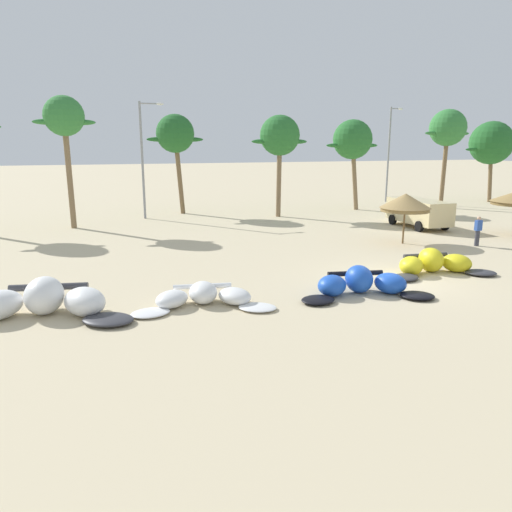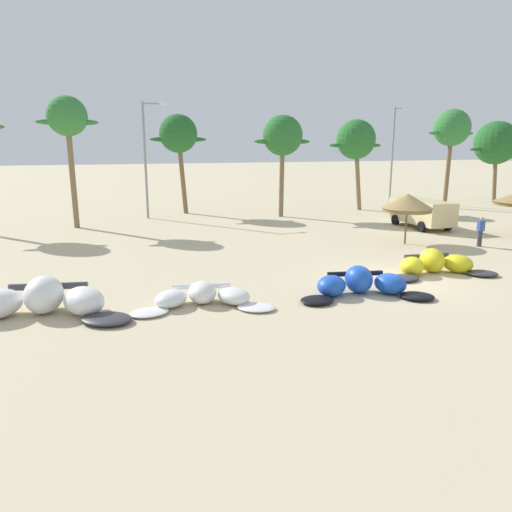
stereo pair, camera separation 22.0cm
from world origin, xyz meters
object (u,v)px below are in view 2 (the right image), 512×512
Objects in this scene: person_near_kites at (480,232)px; palm_center_left at (283,137)px; palm_left at (67,119)px; kite_far_left at (41,302)px; kite_center at (435,264)px; palm_right_of_gap at (452,129)px; kite_left at (203,297)px; palm_left_of_gap at (178,135)px; parked_van at (421,211)px; lamppost_west at (147,154)px; lamppost_west_center at (393,150)px; palm_center_right at (356,140)px; kite_left_of_center at (361,284)px; palm_right at (496,143)px; beach_umbrella_near_van at (407,203)px.

person_near_kites is 0.21× the size of palm_center_left.
kite_far_left is at bearing -93.00° from palm_left.
kite_center is 0.60× the size of palm_right_of_gap.
kite_left is 20.11m from palm_left.
palm_left_of_gap is at bearing 68.33° from kite_far_left.
lamppost_west is (-16.45, 10.26, 3.66)m from parked_van.
palm_left_of_gap reaches higher than kite_center.
lamppost_west_center is at bearing 7.50° from lamppost_west.
palm_center_left is at bearing -179.85° from palm_right_of_gap.
palm_right_of_gap is at bearing -9.73° from palm_center_right.
kite_center is at bearing -50.70° from palm_left.
kite_center is 0.60× the size of palm_left.
parked_van is at bearing 80.87° from person_near_kites.
kite_left_of_center is at bearing -161.49° from kite_center.
kite_far_left is 0.81× the size of palm_center_left.
kite_far_left is 18.99m from palm_left.
person_near_kites is 23.59m from palm_right.
palm_right is at bearing 4.96° from palm_center_left.
kite_center is at bearing -65.54° from lamppost_west.
kite_left_of_center is at bearing -136.38° from palm_right_of_gap.
lamppost_west is at bearing 129.48° from beach_umbrella_near_van.
lamppost_west_center is (18.68, 25.06, 4.53)m from kite_left_of_center.
kite_center is (4.58, 1.53, 0.01)m from kite_left_of_center.
palm_right_of_gap is (8.74, 7.78, 5.61)m from parked_van.
palm_center_right is at bearing -147.99° from lamppost_west_center.
palm_right_of_gap reaches higher than kite_center.
lamppost_west is at bearing 73.27° from kite_far_left.
kite_left is 0.59× the size of palm_left.
kite_left is 23.96m from palm_left_of_gap.
beach_umbrella_near_van is (18.22, 5.88, 1.84)m from kite_far_left.
parked_van is at bearing 54.95° from kite_center.
palm_right reaches higher than palm_center_right.
palm_center_left is at bearing 101.13° from beach_umbrella_near_van.
kite_left is 0.67× the size of palm_center_right.
kite_far_left is 36.71m from palm_right_of_gap.
palm_left reaches higher than palm_center_left.
kite_far_left is at bearing -152.48° from palm_right.
palm_left is 1.11× the size of palm_center_left.
kite_left is 22.27m from palm_center_left.
palm_right_of_gap reaches higher than beach_umbrella_near_van.
beach_umbrella_near_van is at bearing -122.65° from lamppost_west_center.
palm_left_of_gap reaches higher than parked_van.
person_near_kites is at bearing -29.96° from beach_umbrella_near_van.
person_near_kites is 22.95m from palm_left_of_gap.
beach_umbrella_near_van is (2.75, 5.81, 1.90)m from kite_center.
palm_center_left is at bearing -175.04° from palm_right.
lamppost_west_center reaches higher than kite_left.
lamppost_west reaches higher than parked_van.
palm_right is at bearing -4.49° from palm_left_of_gap.
kite_left_of_center is 22.68m from palm_left.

